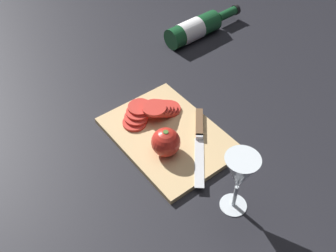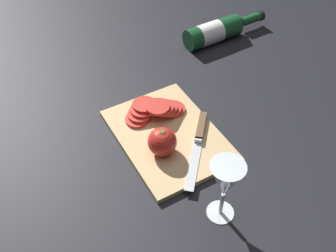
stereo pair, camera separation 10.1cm
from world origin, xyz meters
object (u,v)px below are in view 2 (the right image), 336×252
Objects in this scene: knife at (199,135)px; tomato_slice_stack_far at (141,112)px; wine_glass at (225,183)px; tomato_slice_stack_near at (166,108)px; wine_bottle at (216,31)px; whole_tomato at (162,142)px.

knife is 0.17m from tomato_slice_stack_far.
wine_glass is 1.45× the size of tomato_slice_stack_near.
tomato_slice_stack_near reaches higher than knife.
tomato_slice_stack_near is 1.18× the size of tomato_slice_stack_far.
tomato_slice_stack_far is at bearing -104.40° from knife.
wine_glass is 0.36m from tomato_slice_stack_far.
tomato_slice_stack_near is 0.07m from tomato_slice_stack_far.
wine_glass reaches higher than tomato_slice_stack_near.
wine_bottle is at bearing -178.58° from knife.
whole_tomato reaches higher than tomato_slice_stack_far.
tomato_slice_stack_far is at bearing -176.61° from wine_glass.
whole_tomato reaches higher than wine_bottle.
tomato_slice_stack_far reaches higher than knife.
knife is 1.80× the size of tomato_slice_stack_near.
wine_glass is 2.26× the size of whole_tomato.
tomato_slice_stack_near is (-0.33, 0.04, -0.08)m from wine_glass.
knife is at bearing 34.63° from tomato_slice_stack_far.
wine_bottle is at bearing 146.53° from wine_glass.
tomato_slice_stack_near is at bearing -53.64° from wine_bottle.
whole_tomato is at bearing -4.22° from tomato_slice_stack_far.
tomato_slice_stack_near reaches higher than tomato_slice_stack_far.
tomato_slice_stack_near is (-0.12, -0.03, 0.01)m from knife.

